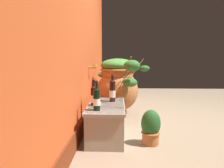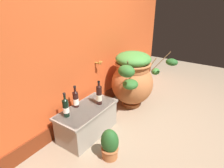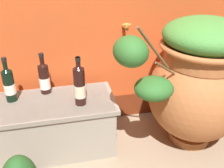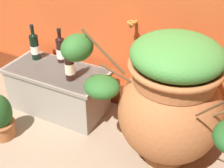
{
  "view_description": "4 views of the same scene",
  "coord_description": "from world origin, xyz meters",
  "px_view_note": "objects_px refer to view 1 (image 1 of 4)",
  "views": [
    {
      "loc": [
        -2.71,
        0.66,
        0.9
      ],
      "look_at": [
        0.08,
        0.77,
        0.55
      ],
      "focal_mm": 31.86,
      "sensor_mm": 36.0,
      "label": 1
    },
    {
      "loc": [
        -1.98,
        -0.6,
        1.64
      ],
      "look_at": [
        -0.01,
        0.74,
        0.57
      ],
      "focal_mm": 30.26,
      "sensor_mm": 36.0,
      "label": 2
    },
    {
      "loc": [
        -0.4,
        -0.68,
        1.27
      ],
      "look_at": [
        -0.09,
        0.71,
        0.52
      ],
      "focal_mm": 40.88,
      "sensor_mm": 36.0,
      "label": 3
    },
    {
      "loc": [
        0.86,
        -0.82,
        1.6
      ],
      "look_at": [
        0.04,
        0.8,
        0.41
      ],
      "focal_mm": 48.0,
      "sensor_mm": 36.0,
      "label": 4
    }
  ],
  "objects_px": {
    "wine_bottle_middle": "(97,98)",
    "terracotta_urn": "(118,85)",
    "wine_bottle_left": "(94,95)",
    "potted_shrub": "(151,128)",
    "wine_bottle_right": "(112,90)"
  },
  "relations": [
    {
      "from": "terracotta_urn",
      "to": "wine_bottle_left",
      "type": "relative_size",
      "value": 4.0
    },
    {
      "from": "terracotta_urn",
      "to": "wine_bottle_right",
      "type": "xyz_separation_m",
      "value": [
        -0.79,
        0.06,
        0.03
      ]
    },
    {
      "from": "potted_shrub",
      "to": "wine_bottle_left",
      "type": "bearing_deg",
      "value": 76.9
    },
    {
      "from": "terracotta_urn",
      "to": "potted_shrub",
      "type": "distance_m",
      "value": 1.25
    },
    {
      "from": "wine_bottle_middle",
      "to": "potted_shrub",
      "type": "relative_size",
      "value": 0.81
    },
    {
      "from": "potted_shrub",
      "to": "wine_bottle_middle",
      "type": "bearing_deg",
      "value": 97.71
    },
    {
      "from": "terracotta_urn",
      "to": "wine_bottle_left",
      "type": "height_order",
      "value": "terracotta_urn"
    },
    {
      "from": "wine_bottle_middle",
      "to": "potted_shrub",
      "type": "distance_m",
      "value": 0.66
    },
    {
      "from": "wine_bottle_right",
      "to": "terracotta_urn",
      "type": "bearing_deg",
      "value": -4.56
    },
    {
      "from": "wine_bottle_left",
      "to": "terracotta_urn",
      "type": "bearing_deg",
      "value": -14.63
    },
    {
      "from": "potted_shrub",
      "to": "terracotta_urn",
      "type": "bearing_deg",
      "value": 17.13
    },
    {
      "from": "wine_bottle_left",
      "to": "wine_bottle_middle",
      "type": "relative_size",
      "value": 0.96
    },
    {
      "from": "wine_bottle_left",
      "to": "wine_bottle_right",
      "type": "relative_size",
      "value": 0.9
    },
    {
      "from": "terracotta_urn",
      "to": "potted_shrub",
      "type": "height_order",
      "value": "terracotta_urn"
    },
    {
      "from": "wine_bottle_middle",
      "to": "terracotta_urn",
      "type": "bearing_deg",
      "value": -9.51
    }
  ]
}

